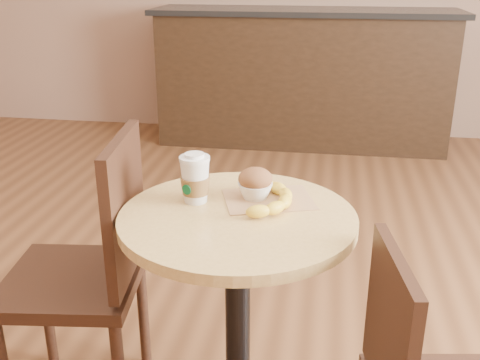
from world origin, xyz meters
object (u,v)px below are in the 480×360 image
(chair_left, at_px, (91,267))
(coffee_cup, at_px, (195,180))
(banana, at_px, (273,198))
(muffin, at_px, (255,183))
(cafe_table, at_px, (238,294))

(chair_left, xyz_separation_m, coffee_cup, (0.34, -0.01, 0.31))
(banana, bearing_deg, chair_left, -176.83)
(coffee_cup, xyz_separation_m, muffin, (0.16, 0.05, -0.02))
(chair_left, bearing_deg, muffin, 86.67)
(muffin, distance_m, banana, 0.07)
(cafe_table, bearing_deg, chair_left, 170.61)
(coffee_cup, distance_m, banana, 0.22)
(muffin, bearing_deg, banana, -32.48)
(cafe_table, height_order, coffee_cup, coffee_cup)
(chair_left, relative_size, banana, 3.56)
(cafe_table, relative_size, chair_left, 0.82)
(chair_left, distance_m, muffin, 0.58)
(cafe_table, distance_m, muffin, 0.31)
(chair_left, distance_m, banana, 0.61)
(cafe_table, height_order, chair_left, chair_left)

